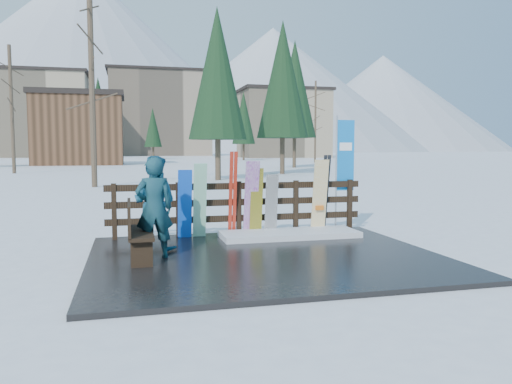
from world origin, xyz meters
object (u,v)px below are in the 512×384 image
object	(u,v)px
snowboard_4	(271,204)
snowboard_5	(320,196)
bench	(136,229)
snowboard_0	(185,204)
snowboard_2	(256,202)
snowboard_1	(200,201)
person_front	(154,208)
snowboard_3	(251,198)
person_back	(154,203)
rental_flag	(343,160)

from	to	relation	value
snowboard_4	snowboard_5	size ratio (longest dim) A/B	0.81
bench	snowboard_0	xyz separation A→B (m)	(1.01, 1.77, 0.20)
snowboard_2	snowboard_4	bearing A→B (deg)	0.00
snowboard_4	snowboard_5	xyz separation A→B (m)	(1.11, -0.00, 0.15)
snowboard_1	person_front	bearing A→B (deg)	-120.04
snowboard_3	snowboard_5	size ratio (longest dim) A/B	1.00
snowboard_0	snowboard_2	size ratio (longest dim) A/B	0.99
snowboard_3	person_back	bearing A→B (deg)	-153.48
bench	snowboard_1	bearing A→B (deg)	53.28
rental_flag	snowboard_3	bearing A→B (deg)	-173.08
snowboard_4	rental_flag	bearing A→B (deg)	8.63
person_back	snowboard_5	bearing A→B (deg)	-132.59
snowboard_1	snowboard_3	distance (m)	1.10
bench	person_back	xyz separation A→B (m)	(0.34, 0.73, 0.35)
bench	person_back	distance (m)	0.88
snowboard_3	snowboard_4	world-z (taller)	snowboard_3
person_front	snowboard_5	bearing A→B (deg)	-158.32
rental_flag	person_back	bearing A→B (deg)	-163.11
snowboard_5	snowboard_1	bearing A→B (deg)	180.00
bench	snowboard_0	size ratio (longest dim) A/B	1.04
snowboard_1	person_back	xyz separation A→B (m)	(-0.97, -1.04, 0.09)
person_front	person_back	distance (m)	0.72
snowboard_1	snowboard_4	bearing A→B (deg)	0.00
snowboard_2	snowboard_4	xyz separation A→B (m)	(0.33, 0.00, -0.07)
bench	snowboard_2	xyz separation A→B (m)	(2.53, 1.77, 0.21)
snowboard_2	person_front	world-z (taller)	person_front
snowboard_3	bench	bearing A→B (deg)	-143.83
bench	snowboard_0	distance (m)	2.05
snowboard_5	person_back	bearing A→B (deg)	-164.08
bench	snowboard_2	bearing A→B (deg)	34.95
bench	snowboard_5	size ratio (longest dim) A/B	0.92
snowboard_4	person_front	world-z (taller)	person_front
person_front	person_back	bearing A→B (deg)	-96.95
snowboard_1	rental_flag	distance (m)	3.44
snowboard_4	snowboard_5	distance (m)	1.12
snowboard_1	rental_flag	xyz separation A→B (m)	(3.32, 0.27, 0.83)
snowboard_3	snowboard_1	bearing A→B (deg)	-180.00
snowboard_1	rental_flag	size ratio (longest dim) A/B	0.61
snowboard_3	person_front	size ratio (longest dim) A/B	0.95
snowboard_5	person_front	xyz separation A→B (m)	(-3.67, -1.75, 0.05)
snowboard_2	snowboard_5	world-z (taller)	snowboard_5
bench	snowboard_5	world-z (taller)	snowboard_5
bench	snowboard_4	size ratio (longest dim) A/B	1.14
bench	snowboard_3	distance (m)	3.01
snowboard_2	snowboard_4	distance (m)	0.34
bench	snowboard_3	world-z (taller)	snowboard_3
snowboard_1	bench	bearing A→B (deg)	-126.72
snowboard_3	rental_flag	xyz separation A→B (m)	(2.22, 0.27, 0.81)
snowboard_5	person_back	distance (m)	3.77
bench	person_front	size ratio (longest dim) A/B	0.87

